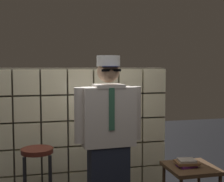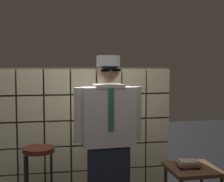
% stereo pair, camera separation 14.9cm
% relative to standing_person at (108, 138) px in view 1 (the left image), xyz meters
% --- Properties ---
extents(glass_block_wall, '(2.31, 0.10, 1.65)m').
position_rel_standing_person_xyz_m(glass_block_wall, '(-0.17, 0.87, -0.11)').
color(glass_block_wall, beige).
rests_on(glass_block_wall, ground).
extents(standing_person, '(0.70, 0.30, 1.76)m').
position_rel_standing_person_xyz_m(standing_person, '(0.00, 0.00, 0.00)').
color(standing_person, '#1E2333').
rests_on(standing_person, ground).
extents(bar_stool, '(0.34, 0.34, 0.78)m').
position_rel_standing_person_xyz_m(bar_stool, '(-0.71, 0.31, -0.34)').
color(bar_stool, '#592319').
rests_on(bar_stool, ground).
extents(side_table, '(0.52, 0.52, 0.57)m').
position_rel_standing_person_xyz_m(side_table, '(0.91, -0.04, -0.42)').
color(side_table, '#513823').
rests_on(side_table, ground).
extents(book_stack, '(0.25, 0.21, 0.08)m').
position_rel_standing_person_xyz_m(book_stack, '(0.86, -0.04, -0.30)').
color(book_stack, '#591E66').
rests_on(book_stack, side_table).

